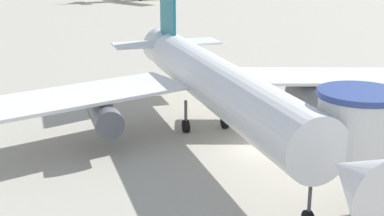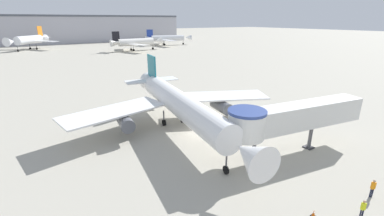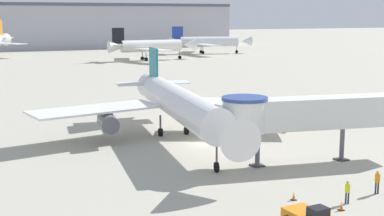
{
  "view_description": "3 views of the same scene",
  "coord_description": "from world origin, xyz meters",
  "px_view_note": "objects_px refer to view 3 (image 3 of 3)",
  "views": [
    {
      "loc": [
        -17.76,
        -28.58,
        12.93
      ],
      "look_at": [
        -3.44,
        2.65,
        2.56
      ],
      "focal_mm": 50.0,
      "sensor_mm": 36.0,
      "label": 1
    },
    {
      "loc": [
        -18.5,
        -27.77,
        15.31
      ],
      "look_at": [
        -2.29,
        -2.08,
        4.8
      ],
      "focal_mm": 24.0,
      "sensor_mm": 36.0,
      "label": 2
    },
    {
      "loc": [
        -22.77,
        -50.33,
        13.47
      ],
      "look_at": [
        -1.29,
        -0.35,
        3.98
      ],
      "focal_mm": 50.0,
      "sensor_mm": 36.0,
      "label": 3
    }
  ],
  "objects_px": {
    "main_airplane": "(178,104)",
    "traffic_cone_starboard_wing": "(284,131)",
    "traffic_cone_apron_front": "(341,206)",
    "background_jet_black_tail": "(150,46)",
    "ground_crew_wing_walker": "(377,181)",
    "jet_bridge": "(304,113)",
    "ground_crew_marshaller": "(347,191)",
    "traffic_cone_near_nose": "(294,196)",
    "background_jet_blue_tail": "(207,42)"
  },
  "relations": [
    {
      "from": "jet_bridge",
      "to": "traffic_cone_starboard_wing",
      "type": "height_order",
      "value": "jet_bridge"
    },
    {
      "from": "traffic_cone_near_nose",
      "to": "traffic_cone_starboard_wing",
      "type": "height_order",
      "value": "traffic_cone_near_nose"
    },
    {
      "from": "traffic_cone_apron_front",
      "to": "background_jet_blue_tail",
      "type": "relative_size",
      "value": 0.02
    },
    {
      "from": "traffic_cone_starboard_wing",
      "to": "ground_crew_marshaller",
      "type": "distance_m",
      "value": 23.48
    },
    {
      "from": "main_airplane",
      "to": "traffic_cone_starboard_wing",
      "type": "relative_size",
      "value": 54.46
    },
    {
      "from": "main_airplane",
      "to": "traffic_cone_starboard_wing",
      "type": "distance_m",
      "value": 13.07
    },
    {
      "from": "main_airplane",
      "to": "traffic_cone_apron_front",
      "type": "height_order",
      "value": "main_airplane"
    },
    {
      "from": "traffic_cone_near_nose",
      "to": "background_jet_blue_tail",
      "type": "bearing_deg",
      "value": 67.58
    },
    {
      "from": "traffic_cone_apron_front",
      "to": "traffic_cone_starboard_wing",
      "type": "bearing_deg",
      "value": 66.31
    },
    {
      "from": "traffic_cone_apron_front",
      "to": "background_jet_black_tail",
      "type": "height_order",
      "value": "background_jet_black_tail"
    },
    {
      "from": "jet_bridge",
      "to": "background_jet_black_tail",
      "type": "xyz_separation_m",
      "value": [
        23.54,
        112.95,
        -0.36
      ]
    },
    {
      "from": "main_airplane",
      "to": "traffic_cone_starboard_wing",
      "type": "xyz_separation_m",
      "value": [
        12.43,
        -1.72,
        -3.65
      ]
    },
    {
      "from": "traffic_cone_apron_front",
      "to": "ground_crew_marshaller",
      "type": "height_order",
      "value": "ground_crew_marshaller"
    },
    {
      "from": "ground_crew_marshaller",
      "to": "background_jet_blue_tail",
      "type": "xyz_separation_m",
      "value": [
        54.65,
        142.13,
        3.22
      ]
    },
    {
      "from": "traffic_cone_near_nose",
      "to": "background_jet_black_tail",
      "type": "xyz_separation_m",
      "value": [
        30.03,
        121.15,
        4.03
      ]
    },
    {
      "from": "main_airplane",
      "to": "jet_bridge",
      "type": "bearing_deg",
      "value": -54.74
    },
    {
      "from": "jet_bridge",
      "to": "background_jet_black_tail",
      "type": "bearing_deg",
      "value": 87.4
    },
    {
      "from": "traffic_cone_near_nose",
      "to": "traffic_cone_apron_front",
      "type": "bearing_deg",
      "value": -58.73
    },
    {
      "from": "main_airplane",
      "to": "background_jet_black_tail",
      "type": "xyz_separation_m",
      "value": [
        30.63,
        99.81,
        0.38
      ]
    },
    {
      "from": "ground_crew_marshaller",
      "to": "ground_crew_wing_walker",
      "type": "bearing_deg",
      "value": -135.83
    },
    {
      "from": "main_airplane",
      "to": "background_jet_blue_tail",
      "type": "xyz_separation_m",
      "value": [
        58.35,
        118.62,
        0.27
      ]
    },
    {
      "from": "traffic_cone_apron_front",
      "to": "background_jet_black_tail",
      "type": "relative_size",
      "value": 0.02
    },
    {
      "from": "traffic_cone_apron_front",
      "to": "ground_crew_marshaller",
      "type": "relative_size",
      "value": 0.38
    },
    {
      "from": "traffic_cone_near_nose",
      "to": "ground_crew_wing_walker",
      "type": "relative_size",
      "value": 0.34
    },
    {
      "from": "ground_crew_wing_walker",
      "to": "background_jet_black_tail",
      "type": "xyz_separation_m",
      "value": [
        23.4,
        122.46,
        3.27
      ]
    },
    {
      "from": "ground_crew_marshaller",
      "to": "ground_crew_wing_walker",
      "type": "relative_size",
      "value": 0.95
    },
    {
      "from": "traffic_cone_apron_front",
      "to": "traffic_cone_starboard_wing",
      "type": "distance_m",
      "value": 24.79
    },
    {
      "from": "jet_bridge",
      "to": "traffic_cone_near_nose",
      "type": "relative_size",
      "value": 29.17
    },
    {
      "from": "traffic_cone_starboard_wing",
      "to": "ground_crew_wing_walker",
      "type": "height_order",
      "value": "ground_crew_wing_walker"
    },
    {
      "from": "traffic_cone_apron_front",
      "to": "background_jet_black_tail",
      "type": "xyz_separation_m",
      "value": [
        28.16,
        124.23,
        4.01
      ]
    },
    {
      "from": "jet_bridge",
      "to": "background_jet_black_tail",
      "type": "height_order",
      "value": "background_jet_black_tail"
    },
    {
      "from": "ground_crew_marshaller",
      "to": "background_jet_black_tail",
      "type": "relative_size",
      "value": 0.06
    },
    {
      "from": "ground_crew_marshaller",
      "to": "ground_crew_wing_walker",
      "type": "distance_m",
      "value": 3.63
    },
    {
      "from": "traffic_cone_starboard_wing",
      "to": "ground_crew_wing_walker",
      "type": "relative_size",
      "value": 0.34
    },
    {
      "from": "main_airplane",
      "to": "ground_crew_wing_walker",
      "type": "height_order",
      "value": "main_airplane"
    },
    {
      "from": "jet_bridge",
      "to": "traffic_cone_starboard_wing",
      "type": "distance_m",
      "value": 13.35
    },
    {
      "from": "background_jet_black_tail",
      "to": "traffic_cone_starboard_wing",
      "type": "bearing_deg",
      "value": 167.19
    },
    {
      "from": "main_airplane",
      "to": "traffic_cone_apron_front",
      "type": "bearing_deg",
      "value": -77.3
    },
    {
      "from": "traffic_cone_starboard_wing",
      "to": "background_jet_black_tail",
      "type": "xyz_separation_m",
      "value": [
        18.2,
        101.53,
        4.03
      ]
    },
    {
      "from": "jet_bridge",
      "to": "ground_crew_wing_walker",
      "type": "bearing_deg",
      "value": -79.98
    },
    {
      "from": "traffic_cone_starboard_wing",
      "to": "traffic_cone_apron_front",
      "type": "bearing_deg",
      "value": -113.69
    },
    {
      "from": "jet_bridge",
      "to": "traffic_cone_apron_front",
      "type": "bearing_deg",
      "value": -103.09
    },
    {
      "from": "ground_crew_wing_walker",
      "to": "jet_bridge",
      "type": "bearing_deg",
      "value": 118.66
    },
    {
      "from": "main_airplane",
      "to": "traffic_cone_apron_front",
      "type": "distance_m",
      "value": 24.81
    },
    {
      "from": "traffic_cone_apron_front",
      "to": "background_jet_blue_tail",
      "type": "xyz_separation_m",
      "value": [
        55.88,
        143.04,
        3.9
      ]
    },
    {
      "from": "main_airplane",
      "to": "ground_crew_wing_walker",
      "type": "relative_size",
      "value": 18.61
    },
    {
      "from": "ground_crew_wing_walker",
      "to": "background_jet_black_tail",
      "type": "relative_size",
      "value": 0.06
    },
    {
      "from": "traffic_cone_near_nose",
      "to": "traffic_cone_starboard_wing",
      "type": "distance_m",
      "value": 22.91
    },
    {
      "from": "traffic_cone_apron_front",
      "to": "traffic_cone_starboard_wing",
      "type": "height_order",
      "value": "traffic_cone_apron_front"
    },
    {
      "from": "ground_crew_marshaller",
      "to": "traffic_cone_starboard_wing",
      "type": "bearing_deg",
      "value": -81.36
    }
  ]
}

